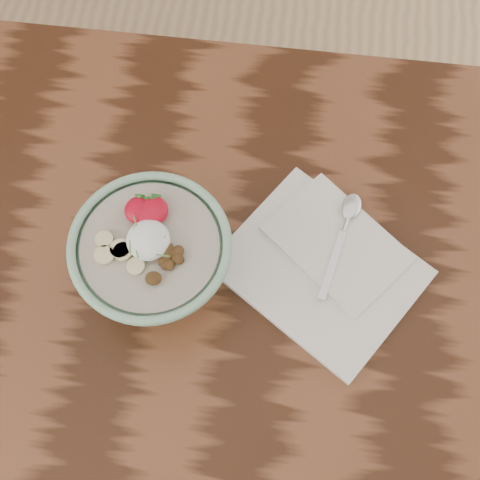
# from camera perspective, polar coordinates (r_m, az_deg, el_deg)

# --- Properties ---
(table) EXTENTS (1.60, 0.90, 0.75)m
(table) POSITION_cam_1_polar(r_m,az_deg,el_deg) (1.06, -9.65, -5.56)
(table) COLOR #351A0D
(table) RESTS_ON ground
(breakfast_bowl) EXTENTS (0.21, 0.21, 0.14)m
(breakfast_bowl) POSITION_cam_1_polar(r_m,az_deg,el_deg) (0.91, -7.40, -1.44)
(breakfast_bowl) COLOR #88B795
(breakfast_bowl) RESTS_ON table
(napkin) EXTENTS (0.34, 0.32, 0.02)m
(napkin) POSITION_cam_1_polar(r_m,az_deg,el_deg) (0.97, 7.20, -2.04)
(napkin) COLOR white
(napkin) RESTS_ON table
(spoon) EXTENTS (0.06, 0.17, 0.01)m
(spoon) POSITION_cam_1_polar(r_m,az_deg,el_deg) (0.99, 9.10, 1.63)
(spoon) COLOR silver
(spoon) RESTS_ON napkin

